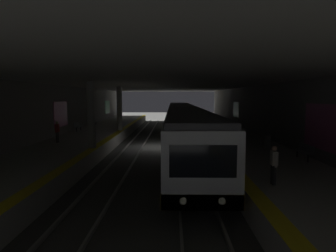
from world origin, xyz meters
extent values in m
plane|color=#42423F|center=(0.00, 0.00, 0.00)|extent=(120.00, 120.00, 0.00)
cube|color=gray|center=(0.00, -2.92, 0.08)|extent=(60.00, 0.09, 0.16)
cube|color=gray|center=(0.00, -1.48, 0.08)|extent=(60.00, 0.09, 0.16)
cube|color=gray|center=(0.00, 1.48, 0.08)|extent=(60.00, 0.09, 0.16)
cube|color=gray|center=(0.00, 2.92, 0.08)|extent=(60.00, 0.09, 0.16)
cube|color=#A8A59E|center=(0.00, -6.55, 0.53)|extent=(60.00, 5.30, 1.05)
cube|color=yellow|center=(0.00, -4.20, 1.05)|extent=(60.00, 0.60, 0.01)
cube|color=#A8A59E|center=(0.00, 6.55, 0.53)|extent=(60.00, 5.30, 1.05)
cube|color=yellow|center=(0.00, 4.20, 1.05)|extent=(60.00, 0.60, 0.01)
cube|color=slate|center=(0.00, -9.45, 2.80)|extent=(60.00, 0.50, 5.60)
cube|color=#BF4C8C|center=(-10.33, -9.17, 2.95)|extent=(3.58, 0.06, 2.43)
cube|color=#4CA566|center=(10.63, -9.17, 2.95)|extent=(3.00, 0.06, 1.89)
cube|color=slate|center=(0.00, 9.45, 2.80)|extent=(60.00, 0.50, 5.60)
cube|color=#BF4C8C|center=(0.88, 9.17, 2.95)|extent=(3.23, 0.06, 2.33)
cube|color=#BF4C8C|center=(11.10, 9.17, 2.95)|extent=(3.06, 0.06, 2.30)
cube|color=#4CA566|center=(20.39, 9.17, 2.95)|extent=(3.18, 0.06, 1.99)
cube|color=beige|center=(0.00, 0.00, 5.80)|extent=(60.00, 19.40, 0.40)
cylinder|color=gray|center=(-6.23, 4.35, 3.33)|extent=(0.56, 0.56, 4.55)
cylinder|color=gray|center=(4.45, 4.35, 3.33)|extent=(0.56, 0.56, 4.55)
cube|color=silver|center=(-7.17, -2.20, 2.06)|extent=(18.71, 2.80, 2.70)
cube|color=#B27F0F|center=(-7.17, -2.20, 0.99)|extent=(18.71, 2.82, 0.56)
cube|color=black|center=(-7.17, -2.20, 2.41)|extent=(17.21, 2.83, 0.90)
cube|color=#47474C|center=(-7.17, -2.20, 3.53)|extent=(18.33, 2.58, 0.24)
cube|color=black|center=(-12.32, -2.20, 0.54)|extent=(2.20, 1.64, 0.76)
cube|color=black|center=(-2.03, -2.20, 0.54)|extent=(2.20, 1.64, 0.76)
cube|color=black|center=(-16.55, -2.20, 2.41)|extent=(0.04, 2.24, 1.10)
cylinder|color=silver|center=(-16.55, -2.85, 1.06)|extent=(0.04, 0.24, 0.24)
cylinder|color=silver|center=(-16.55, -1.55, 1.06)|extent=(0.04, 0.24, 0.24)
cube|color=silver|center=(12.13, -2.20, 2.06)|extent=(18.71, 2.80, 2.70)
cube|color=#B27F0F|center=(12.13, -2.20, 0.99)|extent=(18.71, 2.82, 0.56)
cube|color=black|center=(12.13, -2.20, 2.41)|extent=(17.21, 2.83, 0.90)
cube|color=#47474C|center=(12.13, -2.20, 3.53)|extent=(18.33, 2.58, 0.24)
cube|color=black|center=(6.99, -2.20, 0.54)|extent=(2.20, 1.64, 0.76)
cube|color=black|center=(17.28, -2.20, 0.54)|extent=(2.20, 1.64, 0.76)
cylinder|color=#262628|center=(-10.58, -8.45, 1.26)|extent=(0.08, 0.08, 0.42)
cylinder|color=#262628|center=(-9.22, -8.45, 1.26)|extent=(0.08, 0.08, 0.42)
cube|color=gray|center=(-9.90, -8.45, 1.51)|extent=(1.70, 0.44, 0.08)
cube|color=gray|center=(-9.90, -8.67, 1.71)|extent=(1.70, 0.06, 0.40)
cylinder|color=#262628|center=(2.98, 8.45, 1.26)|extent=(0.08, 0.08, 0.42)
cylinder|color=#262628|center=(4.34, 8.45, 1.26)|extent=(0.08, 0.08, 0.42)
cube|color=gray|center=(3.66, 8.45, 1.51)|extent=(1.70, 0.44, 0.08)
cube|color=gray|center=(3.66, 8.67, 1.71)|extent=(1.70, 0.06, 0.40)
cylinder|color=#262628|center=(9.14, 8.45, 1.26)|extent=(0.08, 0.08, 0.42)
cylinder|color=#262628|center=(10.50, 8.45, 1.26)|extent=(0.08, 0.08, 0.42)
cube|color=gray|center=(9.82, 8.45, 1.51)|extent=(1.70, 0.44, 0.08)
cube|color=gray|center=(9.82, 8.67, 1.71)|extent=(1.70, 0.06, 0.40)
cylinder|color=#3E3E3E|center=(-4.07, 7.63, 1.46)|extent=(0.16, 0.16, 0.83)
cylinder|color=#3E3E3E|center=(-3.87, 7.63, 1.46)|extent=(0.16, 0.16, 0.83)
cube|color=maroon|center=(-3.97, 7.63, 2.17)|extent=(0.36, 0.22, 0.59)
cylinder|color=maroon|center=(-4.22, 7.63, 2.12)|extent=(0.10, 0.10, 0.56)
cylinder|color=maroon|center=(-3.72, 7.63, 2.12)|extent=(0.10, 0.10, 0.56)
sphere|color=tan|center=(-3.97, 7.63, 2.57)|extent=(0.22, 0.22, 0.22)
cylinder|color=#2B2B2B|center=(-14.70, -5.22, 1.45)|extent=(0.16, 0.16, 0.79)
cylinder|color=#2B2B2B|center=(-14.50, -5.22, 1.45)|extent=(0.16, 0.16, 0.79)
cube|color=beige|center=(-14.60, -5.22, 2.12)|extent=(0.36, 0.22, 0.56)
cylinder|color=beige|center=(-14.85, -5.22, 2.07)|extent=(0.10, 0.10, 0.53)
cylinder|color=beige|center=(-14.35, -5.22, 2.07)|extent=(0.10, 0.10, 0.53)
sphere|color=tan|center=(-14.60, -5.22, 2.51)|extent=(0.21, 0.21, 0.21)
cube|color=navy|center=(3.36, -6.21, 1.34)|extent=(0.33, 0.27, 0.59)
cylinder|color=#333333|center=(3.36, -6.21, 1.79)|extent=(0.02, 0.02, 0.30)
cylinder|color=#595B5E|center=(-5.93, -7.80, 1.48)|extent=(0.44, 0.44, 0.85)
camera|label=1|loc=(-26.07, -1.18, 4.53)|focal=31.27mm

